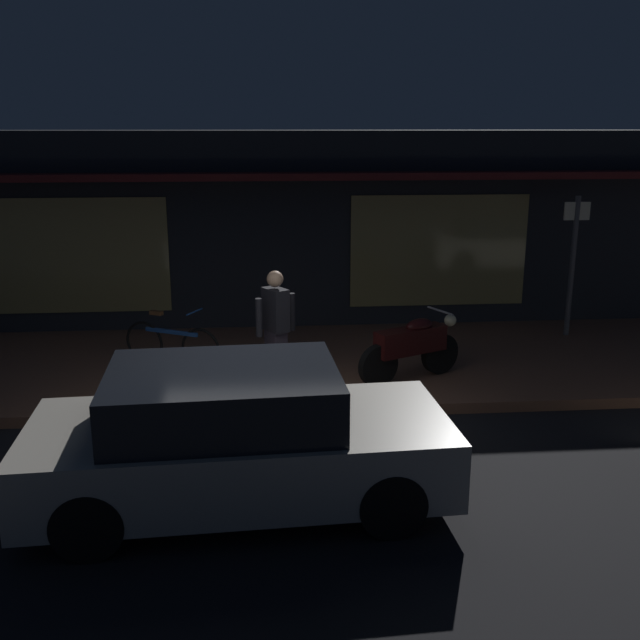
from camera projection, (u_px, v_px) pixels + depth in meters
The scene contains 8 objects.
ground_plane at pixel (265, 454), 8.37m from camera, with size 60.00×60.00×0.00m, color black.
sidewalk_slab at pixel (263, 366), 11.24m from camera, with size 18.00×4.00×0.15m, color brown.
storefront_building at pixel (260, 226), 14.06m from camera, with size 18.00×3.30×3.60m.
motorcycle at pixel (412, 346), 10.30m from camera, with size 1.58×0.91×0.97m.
bicycle_extra at pixel (172, 344), 10.86m from camera, with size 1.49×0.80×0.91m.
person_bystander at pixel (276, 328), 9.78m from camera, with size 0.57×0.44×1.67m.
sign_post at pixel (573, 258), 12.29m from camera, with size 0.44×0.09×2.40m.
parked_car_near at pixel (236, 438), 7.11m from camera, with size 4.18×1.97×1.42m.
Camera 1 is at (-0.01, -7.71, 3.67)m, focal length 40.69 mm.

